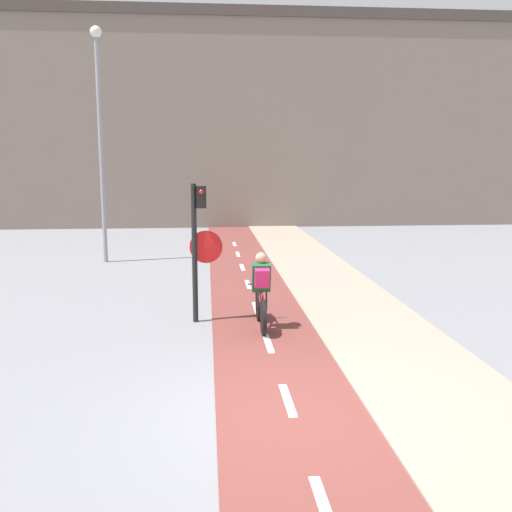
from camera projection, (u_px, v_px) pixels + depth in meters
The scene contains 7 objects.
ground_plane at pixel (293, 417), 7.42m from camera, with size 120.00×120.00×0.00m, color gray.
bike_lane at pixel (293, 416), 7.43m from camera, with size 2.01×60.00×0.02m.
sidewalk_strip at pixel (457, 409), 7.60m from camera, with size 2.40×60.00×0.05m.
building_row_background at pixel (226, 123), 30.05m from camera, with size 60.00×5.20×10.54m.
traffic_light_pole at pixel (199, 237), 11.54m from camera, with size 0.67×0.25×2.85m.
street_lamp_far at pixel (100, 123), 18.05m from camera, with size 0.36×0.36×7.41m.
cyclist_near at pixel (261, 293), 11.25m from camera, with size 0.46×1.73×1.53m.
Camera 1 is at (-1.08, -6.90, 3.30)m, focal length 40.00 mm.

